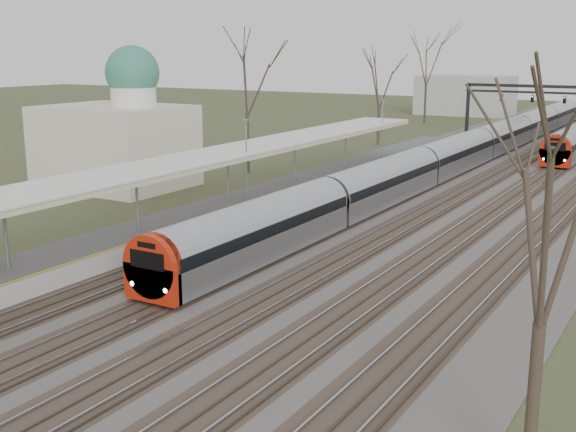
% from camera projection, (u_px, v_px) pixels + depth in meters
% --- Properties ---
extents(track_bed, '(24.00, 160.00, 0.22)m').
position_uv_depth(track_bed, '(479.00, 178.00, 56.94)').
color(track_bed, '#474442').
rests_on(track_bed, ground).
extents(platform, '(3.50, 69.00, 1.00)m').
position_uv_depth(platform, '(260.00, 200.00, 46.80)').
color(platform, '#9E9B93').
rests_on(platform, ground).
extents(canopy, '(4.10, 50.00, 3.11)m').
position_uv_depth(canopy, '(218.00, 156.00, 42.24)').
color(canopy, slate).
rests_on(canopy, platform).
extents(dome_building, '(10.00, 8.00, 10.30)m').
position_uv_depth(dome_building, '(118.00, 137.00, 52.78)').
color(dome_building, beige).
rests_on(dome_building, ground).
extents(signal_gantry, '(21.00, 0.59, 6.08)m').
position_uv_depth(signal_gantry, '(559.00, 96.00, 80.95)').
color(signal_gantry, black).
rests_on(signal_gantry, ground).
extents(tree_west_far, '(5.50, 5.50, 11.33)m').
position_uv_depth(tree_west_far, '(247.00, 75.00, 57.85)').
color(tree_west_far, '#2D231C').
rests_on(tree_west_far, ground).
extents(tree_east_near, '(4.50, 4.50, 9.27)m').
position_uv_depth(tree_east_near, '(549.00, 214.00, 15.63)').
color(tree_east_near, '#2D231C').
rests_on(tree_east_near, ground).
extents(train_near, '(2.62, 90.21, 3.05)m').
position_uv_depth(train_near, '(479.00, 145.00, 65.72)').
color(train_near, '#A1A3AA').
rests_on(train_near, ground).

